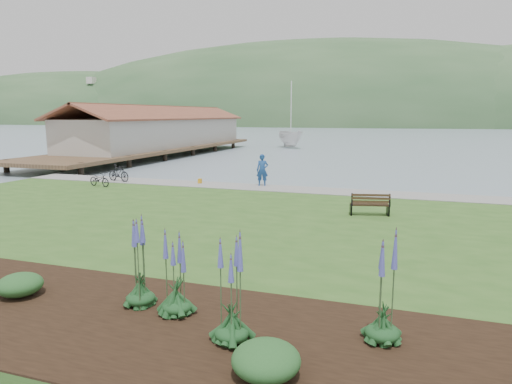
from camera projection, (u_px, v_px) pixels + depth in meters
ground at (248, 225)px, 18.54m from camera, size 600.00×600.00×0.00m
lawn at (230, 232)px, 16.64m from camera, size 34.00×20.00×0.40m
shoreline_path at (291, 189)px, 24.92m from camera, size 34.00×2.20×0.03m
garden_bed at (222, 336)px, 8.38m from camera, size 24.00×4.40×0.04m
far_hillside at (451, 127)px, 170.87m from camera, size 580.00×80.00×38.00m
pier_pavilion at (162, 131)px, 50.13m from camera, size 8.00×36.00×5.40m
park_bench at (370, 204)px, 18.42m from camera, size 1.63×0.95×0.95m
person at (262, 167)px, 25.88m from camera, size 0.89×0.71×2.15m
bicycle_a at (99, 179)px, 25.90m from camera, size 0.89×1.64×0.81m
bicycle_b at (119, 173)px, 27.76m from camera, size 0.86×1.77×1.03m
sailboat at (291, 148)px, 61.65m from camera, size 14.88×14.94×28.11m
pannier at (200, 181)px, 26.96m from camera, size 0.20×0.29×0.30m
echium_0 at (231, 293)px, 7.99m from camera, size 0.62×0.62×2.22m
echium_1 at (384, 294)px, 8.01m from camera, size 0.62×0.62×2.30m
echium_4 at (139, 259)px, 9.53m from camera, size 0.62×0.62×2.35m
echium_5 at (176, 278)px, 9.15m from camera, size 0.62×0.62×1.89m
shrub_0 at (20, 285)px, 10.18m from camera, size 0.99×0.99×0.49m
shrub_1 at (266, 360)px, 7.01m from camera, size 1.08×1.08×0.54m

